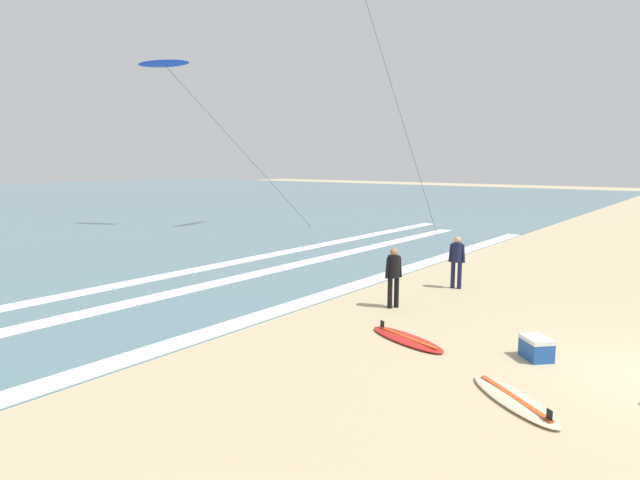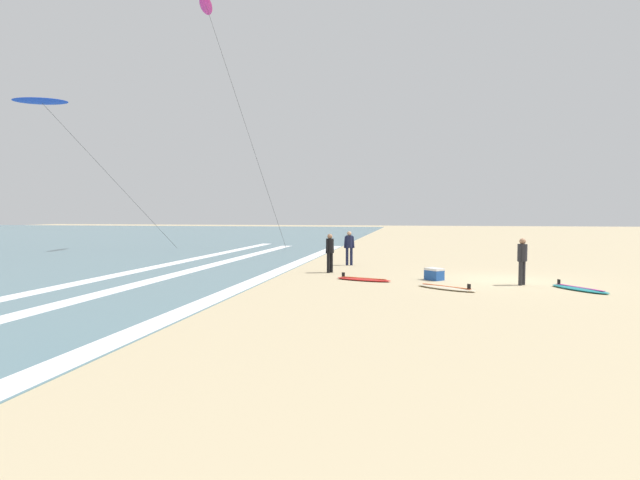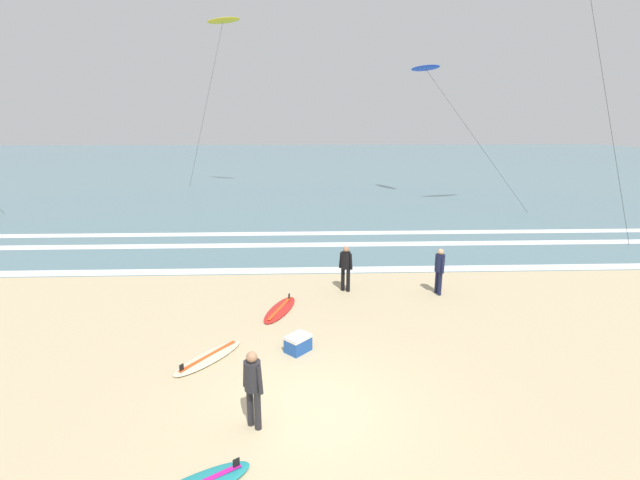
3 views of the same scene
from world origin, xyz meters
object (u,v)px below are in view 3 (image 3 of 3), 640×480
object	(u,v)px
kite_blue_high_left	(425,69)
cooler_box	(298,343)
surfer_foreground_main	(253,383)
surfer_mid_group	(439,267)
surfboard_foreground_flat	(280,309)
kite_yellow_high_right	(223,22)
surfer_left_far	(346,264)
surfboard_right_spare	(209,357)

from	to	relation	value
kite_blue_high_left	cooler_box	world-z (taller)	kite_blue_high_left
surfer_foreground_main	cooler_box	size ratio (longest dim) A/B	2.13
surfer_foreground_main	surfer_mid_group	bearing A→B (deg)	50.21
cooler_box	kite_blue_high_left	bearing A→B (deg)	69.00
surfer_mid_group	cooler_box	distance (m)	6.04
surfboard_foreground_flat	cooler_box	size ratio (longest dim) A/B	2.90
kite_yellow_high_right	cooler_box	distance (m)	31.31
surfboard_foreground_flat	cooler_box	bearing A→B (deg)	-76.87
surfer_foreground_main	surfer_mid_group	xyz separation A→B (m)	(5.50, 6.61, 0.00)
surfer_left_far	cooler_box	world-z (taller)	surfer_left_far
surfer_mid_group	surfboard_foreground_flat	size ratio (longest dim) A/B	0.73
surfer_foreground_main	kite_yellow_high_right	xyz separation A→B (m)	(-5.17, 30.81, 12.10)
surfer_left_far	cooler_box	xyz separation A→B (m)	(-1.59, -4.13, -0.74)
surfboard_right_spare	kite_blue_high_left	distance (m)	27.52
kite_yellow_high_right	surfer_foreground_main	bearing A→B (deg)	-80.48
surfer_left_far	kite_blue_high_left	distance (m)	21.99
kite_yellow_high_right	surfer_left_far	bearing A→B (deg)	-72.37
surfboard_foreground_flat	kite_blue_high_left	size ratio (longest dim) A/B	0.23
surfer_mid_group	surfboard_foreground_flat	xyz separation A→B (m)	(-5.29, -1.20, -0.91)
surfer_foreground_main	surfboard_right_spare	bearing A→B (deg)	118.56
surfer_foreground_main	surfboard_foreground_flat	distance (m)	5.49
surfboard_foreground_flat	kite_yellow_high_right	distance (m)	29.04
surfer_mid_group	kite_blue_high_left	distance (m)	21.52
surfboard_right_spare	kite_blue_high_left	xyz separation A→B (m)	(11.10, 23.46, 9.15)
cooler_box	surfer_mid_group	bearing A→B (deg)	38.44
surfer_left_far	surfer_mid_group	bearing A→B (deg)	-7.39
surfer_foreground_main	cooler_box	bearing A→B (deg)	74.32
surfboard_foreground_flat	surfer_mid_group	bearing A→B (deg)	12.74
surfer_mid_group	kite_yellow_high_right	bearing A→B (deg)	113.79
surfboard_right_spare	kite_yellow_high_right	distance (m)	31.31
kite_blue_high_left	cooler_box	xyz separation A→B (m)	(-8.89, -23.16, -8.97)
kite_blue_high_left	kite_yellow_high_right	bearing A→B (deg)	162.22
surfer_mid_group	kite_yellow_high_right	size ratio (longest dim) A/B	0.12
surfboard_right_spare	cooler_box	world-z (taller)	cooler_box
surfer_foreground_main	surfboard_foreground_flat	world-z (taller)	surfer_foreground_main
surfer_mid_group	kite_blue_high_left	bearing A→B (deg)	77.82
surfboard_right_spare	kite_blue_high_left	size ratio (longest dim) A/B	0.22
surfer_mid_group	kite_blue_high_left	size ratio (longest dim) A/B	0.17
surfer_mid_group	cooler_box	world-z (taller)	surfer_mid_group
surfer_foreground_main	kite_blue_high_left	world-z (taller)	kite_blue_high_left
surfer_left_far	kite_blue_high_left	bearing A→B (deg)	69.01
surfboard_foreground_flat	surfer_left_far	bearing A→B (deg)	36.27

